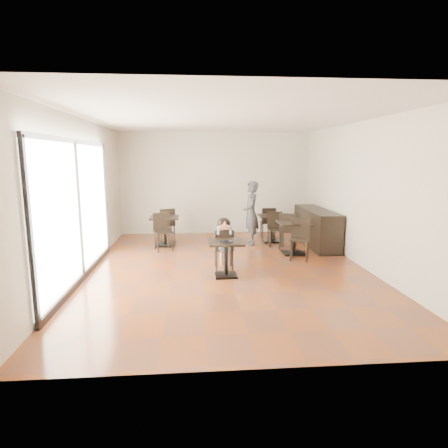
{
  "coord_description": "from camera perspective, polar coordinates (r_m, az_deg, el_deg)",
  "views": [
    {
      "loc": [
        -0.74,
        -7.9,
        2.4
      ],
      "look_at": [
        -0.08,
        -0.04,
        1.0
      ],
      "focal_mm": 30.0,
      "sensor_mm": 36.0,
      "label": 1
    }
  ],
  "objects": [
    {
      "name": "cafe_table_left",
      "position": [
        10.42,
        -9.0,
        -1.08
      ],
      "size": [
        0.96,
        0.96,
        0.81
      ],
      "primitive_type": null,
      "rotation": [
        0.0,
        0.0,
        0.3
      ],
      "color": "black",
      "rests_on": "floor"
    },
    {
      "name": "wall_left",
      "position": [
        8.25,
        -20.72,
        3.86
      ],
      "size": [
        0.01,
        8.0,
        3.2
      ],
      "primitive_type": "cube",
      "color": "beige",
      "rests_on": "floor"
    },
    {
      "name": "chair_mid_b",
      "position": [
        9.03,
        11.47,
        -2.35
      ],
      "size": [
        0.57,
        0.57,
        0.98
      ],
      "primitive_type": null,
      "rotation": [
        0.0,
        0.0,
        -0.36
      ],
      "color": "black",
      "rests_on": "floor"
    },
    {
      "name": "ceiling",
      "position": [
        7.97,
        0.57,
        15.83
      ],
      "size": [
        6.0,
        8.0,
        0.01
      ],
      "primitive_type": "cube",
      "color": "silver",
      "rests_on": "floor"
    },
    {
      "name": "child_table",
      "position": [
        7.66,
        0.31,
        -5.31
      ],
      "size": [
        0.7,
        0.7,
        0.74
      ],
      "primitive_type": null,
      "color": "black",
      "rests_on": "floor"
    },
    {
      "name": "cafe_table_back",
      "position": [
        10.9,
        7.24,
        -0.66
      ],
      "size": [
        0.75,
        0.75,
        0.77
      ],
      "primitive_type": null,
      "rotation": [
        0.0,
        0.0,
        -0.03
      ],
      "color": "black",
      "rests_on": "floor"
    },
    {
      "name": "chair_back_b",
      "position": [
        10.36,
        7.88,
        -0.8
      ],
      "size": [
        0.43,
        0.43,
        0.93
      ],
      "primitive_type": null,
      "rotation": [
        0.0,
        0.0,
        -0.03
      ],
      "color": "black",
      "rests_on": "floor"
    },
    {
      "name": "chair_left_a",
      "position": [
        10.95,
        -8.8,
        -0.1
      ],
      "size": [
        0.55,
        0.55,
        0.98
      ],
      "primitive_type": null,
      "rotation": [
        0.0,
        0.0,
        3.44
      ],
      "color": "black",
      "rests_on": "floor"
    },
    {
      "name": "service_counter",
      "position": [
        10.63,
        13.87,
        -0.52
      ],
      "size": [
        0.6,
        2.4,
        1.0
      ],
      "primitive_type": "cube",
      "color": "black",
      "rests_on": "floor"
    },
    {
      "name": "cafe_table_mid",
      "position": [
        9.56,
        10.54,
        -2.13
      ],
      "size": [
        0.99,
        0.99,
        0.81
      ],
      "primitive_type": null,
      "rotation": [
        0.0,
        0.0,
        -0.36
      ],
      "color": "black",
      "rests_on": "floor"
    },
    {
      "name": "adult_patron",
      "position": [
        10.41,
        4.14,
        1.66
      ],
      "size": [
        0.44,
        0.66,
        1.76
      ],
      "primitive_type": "imported",
      "rotation": [
        0.0,
        0.0,
        -1.61
      ],
      "color": "#3E3D42",
      "rests_on": "floor"
    },
    {
      "name": "plate",
      "position": [
        7.47,
        0.38,
        -2.73
      ],
      "size": [
        0.25,
        0.25,
        0.01
      ],
      "primitive_type": "cylinder",
      "color": "black",
      "rests_on": "child_table"
    },
    {
      "name": "storefront_window",
      "position": [
        7.79,
        -21.41,
        2.0
      ],
      "size": [
        0.04,
        4.5,
        2.6
      ],
      "primitive_type": "cube",
      "color": "white",
      "rests_on": "floor"
    },
    {
      "name": "wall_back",
      "position": [
        11.95,
        -1.25,
        6.23
      ],
      "size": [
        6.0,
        0.01,
        3.2
      ],
      "primitive_type": "cube",
      "color": "beige",
      "rests_on": "floor"
    },
    {
      "name": "wall_front",
      "position": [
        4.05,
        5.81,
        -1.39
      ],
      "size": [
        6.0,
        0.01,
        3.2
      ],
      "primitive_type": "cube",
      "color": "beige",
      "rests_on": "floor"
    },
    {
      "name": "child_chair",
      "position": [
        8.17,
        -0.03,
        -3.79
      ],
      "size": [
        0.4,
        0.4,
        0.89
      ],
      "primitive_type": null,
      "rotation": [
        0.0,
        0.0,
        3.14
      ],
      "color": "black",
      "rests_on": "floor"
    },
    {
      "name": "child",
      "position": [
        8.14,
        -0.03,
        -3.0
      ],
      "size": [
        0.4,
        0.56,
        1.12
      ],
      "primitive_type": null,
      "color": "slate",
      "rests_on": "child_chair"
    },
    {
      "name": "wall_right",
      "position": [
        8.77,
        20.51,
        4.21
      ],
      "size": [
        0.01,
        8.0,
        3.2
      ],
      "primitive_type": "cube",
      "color": "beige",
      "rests_on": "floor"
    },
    {
      "name": "chair_left_b",
      "position": [
        9.87,
        -9.24,
        -1.23
      ],
      "size": [
        0.55,
        0.55,
        0.98
      ],
      "primitive_type": null,
      "rotation": [
        0.0,
        0.0,
        0.3
      ],
      "color": "black",
      "rests_on": "floor"
    },
    {
      "name": "floor",
      "position": [
        8.29,
        0.53,
        -6.76
      ],
      "size": [
        6.0,
        8.0,
        0.01
      ],
      "primitive_type": "cube",
      "color": "brown",
      "rests_on": "ground"
    },
    {
      "name": "chair_mid_a",
      "position": [
        10.07,
        9.74,
        -1.01
      ],
      "size": [
        0.57,
        0.57,
        0.98
      ],
      "primitive_type": null,
      "rotation": [
        0.0,
        0.0,
        2.79
      ],
      "color": "black",
      "rests_on": "floor"
    },
    {
      "name": "chair_back_a",
      "position": [
        11.42,
        6.68,
        0.24
      ],
      "size": [
        0.43,
        0.43,
        0.93
      ],
      "primitive_type": null,
      "rotation": [
        0.0,
        0.0,
        3.11
      ],
      "color": "black",
      "rests_on": "floor"
    },
    {
      "name": "pizza_slice",
      "position": [
        7.87,
        0.09,
        -0.42
      ],
      "size": [
        0.26,
        0.2,
        0.06
      ],
      "primitive_type": null,
      "color": "#EECB7B",
      "rests_on": "child"
    }
  ]
}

